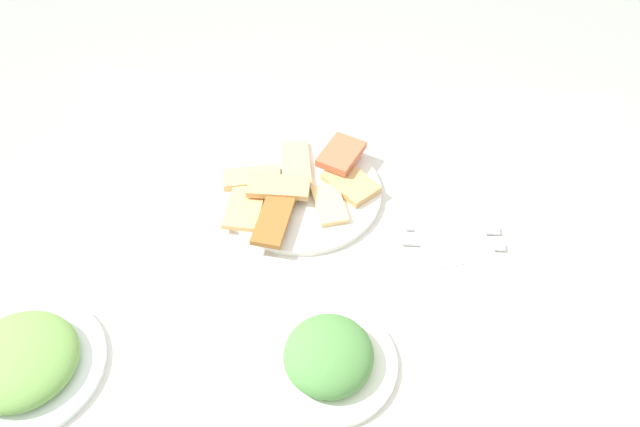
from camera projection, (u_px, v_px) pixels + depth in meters
name	position (u px, v px, depth m)	size (l,w,h in m)	color
ground_plane	(329.00, 424.00, 1.62)	(6.00, 6.00, 0.00)	#A1A7A0
dining_table	(332.00, 272.00, 1.14)	(1.16, 0.93, 0.72)	silver
pide_platter	(301.00, 189.00, 1.16)	(0.30, 0.30, 0.04)	white
salad_plate_greens	(22.00, 362.00, 0.92)	(0.23, 0.23, 0.05)	white
salad_plate_rice	(329.00, 357.00, 0.92)	(0.20, 0.20, 0.06)	white
paper_napkin	(452.00, 237.00, 1.10)	(0.12, 0.12, 0.00)	white
fork	(452.00, 228.00, 1.11)	(0.16, 0.02, 0.01)	silver
spoon	(453.00, 244.00, 1.08)	(0.17, 0.02, 0.01)	silver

